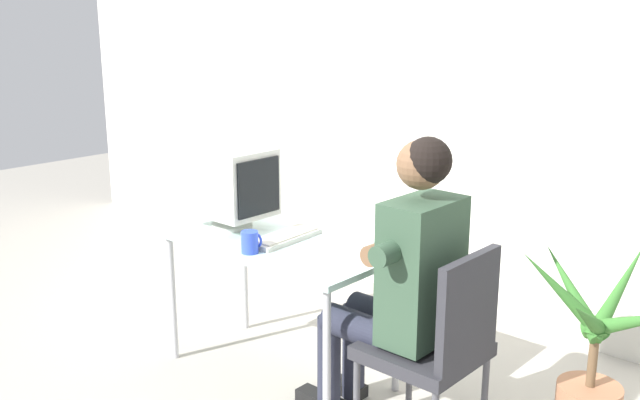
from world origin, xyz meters
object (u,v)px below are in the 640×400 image
object	(u,v)px
potted_plant	(591,364)
desk	(279,251)
person_seated	(401,277)
keyboard	(285,237)
desk_mug	(250,242)
crt_monitor	(231,182)
office_chair	(438,340)

from	to	relation	value
potted_plant	desk	bearing A→B (deg)	-161.67
person_seated	keyboard	bearing A→B (deg)	177.75
keyboard	desk_mug	xyz separation A→B (m)	(0.02, -0.25, 0.04)
crt_monitor	office_chair	size ratio (longest dim) A/B	0.47
desk_mug	crt_monitor	bearing A→B (deg)	149.72
desk	office_chair	bearing A→B (deg)	-1.00
crt_monitor	person_seated	distance (m)	1.11
crt_monitor	potted_plant	bearing A→B (deg)	15.59
potted_plant	desk_mug	bearing A→B (deg)	-152.82
office_chair	desk	bearing A→B (deg)	179.00
crt_monitor	potted_plant	world-z (taller)	crt_monitor
desk	keyboard	size ratio (longest dim) A/B	2.92
office_chair	keyboard	bearing A→B (deg)	178.22
office_chair	desk_mug	bearing A→B (deg)	-166.50
desk	crt_monitor	bearing A→B (deg)	-177.16
desk	person_seated	bearing A→B (deg)	-1.26
crt_monitor	desk_mug	bearing A→B (deg)	-30.28
keyboard	office_chair	xyz separation A→B (m)	(0.92, -0.03, -0.25)
person_seated	office_chair	bearing A→B (deg)	-0.00
crt_monitor	keyboard	distance (m)	0.42
keyboard	desk_mug	distance (m)	0.25
keyboard	desk_mug	world-z (taller)	desk_mug
keyboard	person_seated	size ratio (longest dim) A/B	0.31
office_chair	desk_mug	size ratio (longest dim) A/B	8.59
keyboard	crt_monitor	bearing A→B (deg)	-175.49
desk	keyboard	distance (m)	0.09
potted_plant	office_chair	bearing A→B (deg)	-133.80
office_chair	desk_mug	world-z (taller)	office_chair
desk_mug	office_chair	bearing A→B (deg)	13.50
desk_mug	potted_plant	bearing A→B (deg)	27.18
desk	potted_plant	distance (m)	1.53
desk	potted_plant	xyz separation A→B (m)	(1.42, 0.47, -0.31)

